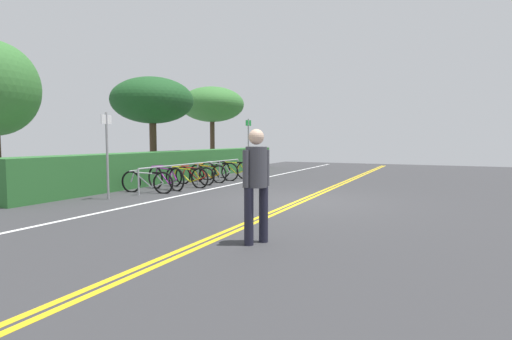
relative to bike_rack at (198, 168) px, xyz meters
name	(u,v)px	position (x,y,z in m)	size (l,w,h in m)	color
ground_plane	(301,202)	(-2.04, -4.49, -0.61)	(34.33, 13.98, 0.05)	#353538
centre_line_yellow_inner	(304,201)	(-2.04, -4.57, -0.58)	(30.89, 0.10, 0.00)	gold
centre_line_yellow_outer	(298,201)	(-2.04, -4.41, -0.58)	(30.89, 0.10, 0.00)	gold
bike_lane_stripe_white	(191,193)	(-2.04, -1.10, -0.58)	(30.89, 0.12, 0.00)	white
bike_rack	(198,168)	(0.00, 0.00, 0.00)	(6.05, 0.05, 0.77)	#9EA0A5
bicycle_0	(147,182)	(-2.47, 0.14, -0.26)	(0.46, 1.75, 0.69)	black
bicycle_1	(166,178)	(-1.61, 0.14, -0.22)	(0.60, 1.76, 0.77)	black
bicycle_2	(187,177)	(-0.80, -0.09, -0.25)	(0.46, 1.74, 0.71)	black
bicycle_3	(195,175)	(-0.02, 0.12, -0.26)	(0.46, 1.65, 0.68)	black
bicycle_4	(208,173)	(0.85, 0.12, -0.26)	(0.46, 1.69, 0.70)	black
bicycle_5	(219,171)	(1.60, 0.10, -0.23)	(0.46, 1.72, 0.75)	black
bicycle_6	(233,170)	(2.55, -0.03, -0.23)	(0.46, 1.74, 0.75)	black
pedestrian	(256,178)	(-6.34, -5.23, 0.41)	(0.45, 0.32, 1.72)	#1E1E2D
sign_post_near	(107,147)	(-3.92, 0.21, 0.78)	(0.36, 0.06, 2.27)	gray
sign_post_far	(248,142)	(3.97, -0.01, 0.89)	(0.36, 0.09, 2.47)	gray
hedge_backdrop	(184,165)	(1.50, 1.64, -0.02)	(15.00, 0.97, 1.13)	#2D6B30
tree_mid	(152,101)	(1.06, 2.80, 2.52)	(3.25, 3.25, 4.03)	#473323
tree_far_right	(212,105)	(7.27, 3.83, 2.89)	(3.50, 3.50, 4.44)	#473323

